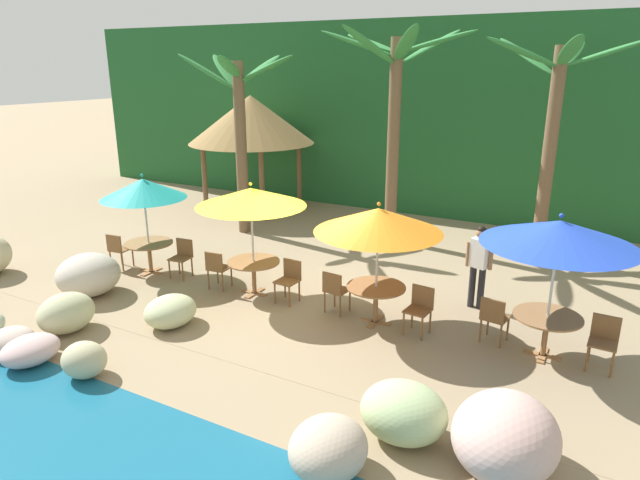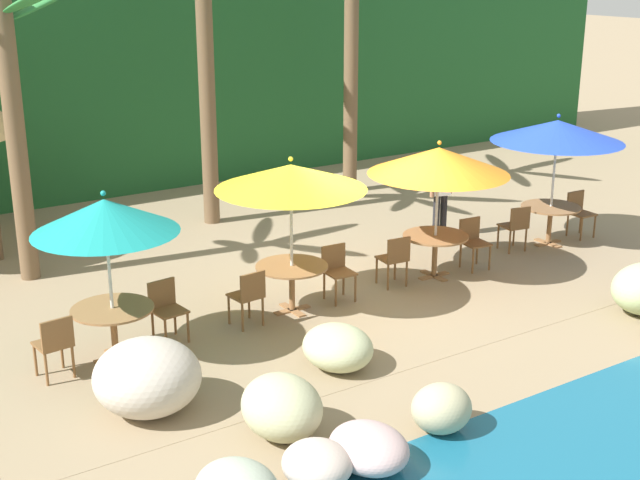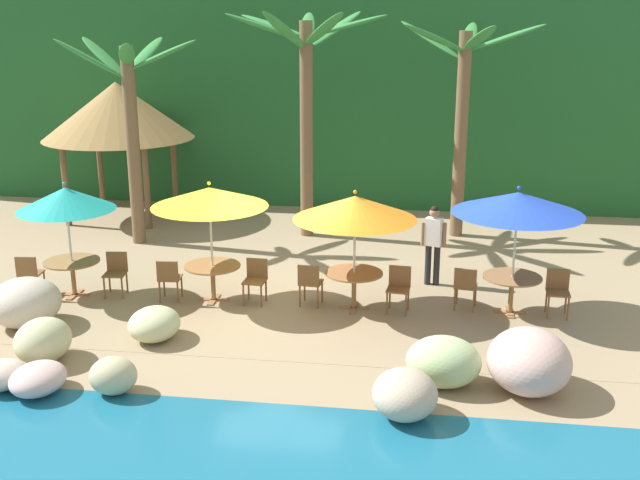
{
  "view_description": "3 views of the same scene",
  "coord_description": "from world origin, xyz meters",
  "px_view_note": "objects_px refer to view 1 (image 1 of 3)",
  "views": [
    {
      "loc": [
        5.06,
        -8.96,
        4.67
      ],
      "look_at": [
        0.1,
        0.13,
        1.38
      ],
      "focal_mm": 31.18,
      "sensor_mm": 36.0,
      "label": 1
    },
    {
      "loc": [
        -7.8,
        -10.6,
        5.15
      ],
      "look_at": [
        -0.74,
        0.16,
        0.97
      ],
      "focal_mm": 48.86,
      "sensor_mm": 36.0,
      "label": 2
    },
    {
      "loc": [
        2.69,
        -13.83,
        5.47
      ],
      "look_at": [
        0.75,
        -0.14,
        1.37
      ],
      "focal_mm": 42.94,
      "sensor_mm": 36.0,
      "label": 3
    }
  ],
  "objects_px": {
    "chair_yellow_seaward": "(289,278)",
    "chair_blue_inland": "(494,317)",
    "chair_teal_seaward": "(182,255)",
    "dining_table_orange": "(376,292)",
    "chair_teal_inland": "(118,248)",
    "dining_table_yellow": "(254,267)",
    "umbrella_yellow": "(251,197)",
    "chair_orange_inland": "(335,289)",
    "umbrella_orange": "(378,220)",
    "chair_orange_seaward": "(420,307)",
    "palm_tree_second": "(395,93)",
    "umbrella_blue": "(559,233)",
    "palapa_hut": "(251,120)",
    "chair_blue_seaward": "(604,339)",
    "palm_tree_third": "(553,112)",
    "chair_yellow_inland": "(217,267)",
    "dining_table_teal": "(149,248)",
    "umbrella_teal": "(143,189)",
    "waiter_in_white": "(479,261)",
    "dining_table_blue": "(547,323)",
    "palm_tree_nearest": "(240,116)"
  },
  "relations": [
    {
      "from": "umbrella_orange",
      "to": "waiter_in_white",
      "type": "relative_size",
      "value": 1.38
    },
    {
      "from": "dining_table_teal",
      "to": "chair_orange_inland",
      "type": "bearing_deg",
      "value": 0.88
    },
    {
      "from": "umbrella_blue",
      "to": "umbrella_teal",
      "type": "bearing_deg",
      "value": -178.28
    },
    {
      "from": "chair_yellow_seaward",
      "to": "chair_blue_seaward",
      "type": "xyz_separation_m",
      "value": [
        5.76,
        0.15,
        0.0
      ]
    },
    {
      "from": "chair_orange_inland",
      "to": "chair_blue_seaward",
      "type": "bearing_deg",
      "value": 2.95
    },
    {
      "from": "palm_tree_second",
      "to": "umbrella_orange",
      "type": "bearing_deg",
      "value": -71.06
    },
    {
      "from": "chair_teal_seaward",
      "to": "dining_table_orange",
      "type": "height_order",
      "value": "chair_teal_seaward"
    },
    {
      "from": "chair_blue_seaward",
      "to": "palm_tree_third",
      "type": "relative_size",
      "value": 0.16
    },
    {
      "from": "chair_yellow_seaward",
      "to": "dining_table_orange",
      "type": "height_order",
      "value": "chair_yellow_seaward"
    },
    {
      "from": "chair_yellow_seaward",
      "to": "dining_table_teal",
      "type": "bearing_deg",
      "value": -177.54
    },
    {
      "from": "umbrella_teal",
      "to": "chair_orange_seaward",
      "type": "xyz_separation_m",
      "value": [
        6.51,
        0.08,
        -1.49
      ]
    },
    {
      "from": "palm_tree_third",
      "to": "waiter_in_white",
      "type": "relative_size",
      "value": 3.14
    },
    {
      "from": "chair_orange_seaward",
      "to": "palm_tree_second",
      "type": "bearing_deg",
      "value": 117.26
    },
    {
      "from": "chair_blue_inland",
      "to": "palm_tree_second",
      "type": "relative_size",
      "value": 0.16
    },
    {
      "from": "umbrella_teal",
      "to": "chair_yellow_seaward",
      "type": "distance_m",
      "value": 4.01
    },
    {
      "from": "dining_table_yellow",
      "to": "palm_tree_second",
      "type": "relative_size",
      "value": 0.2
    },
    {
      "from": "dining_table_orange",
      "to": "chair_yellow_seaward",
      "type": "bearing_deg",
      "value": 177.62
    },
    {
      "from": "chair_yellow_inland",
      "to": "dining_table_orange",
      "type": "bearing_deg",
      "value": 2.11
    },
    {
      "from": "umbrella_teal",
      "to": "palm_tree_nearest",
      "type": "distance_m",
      "value": 4.02
    },
    {
      "from": "umbrella_blue",
      "to": "chair_teal_inland",
      "type": "bearing_deg",
      "value": -177.37
    },
    {
      "from": "chair_blue_seaward",
      "to": "chair_blue_inland",
      "type": "xyz_separation_m",
      "value": [
        -1.71,
        -0.02,
        0.0
      ]
    },
    {
      "from": "umbrella_orange",
      "to": "dining_table_orange",
      "type": "bearing_deg",
      "value": -90.0
    },
    {
      "from": "chair_yellow_seaward",
      "to": "dining_table_yellow",
      "type": "bearing_deg",
      "value": -177.18
    },
    {
      "from": "chair_blue_inland",
      "to": "waiter_in_white",
      "type": "height_order",
      "value": "waiter_in_white"
    },
    {
      "from": "palapa_hut",
      "to": "chair_teal_seaward",
      "type": "bearing_deg",
      "value": -69.49
    },
    {
      "from": "chair_teal_inland",
      "to": "umbrella_teal",
      "type": "bearing_deg",
      "value": 11.8
    },
    {
      "from": "palm_tree_second",
      "to": "palapa_hut",
      "type": "distance_m",
      "value": 5.56
    },
    {
      "from": "dining_table_orange",
      "to": "palapa_hut",
      "type": "relative_size",
      "value": 0.27
    },
    {
      "from": "chair_teal_seaward",
      "to": "chair_yellow_inland",
      "type": "distance_m",
      "value": 1.21
    },
    {
      "from": "chair_yellow_inland",
      "to": "dining_table_blue",
      "type": "relative_size",
      "value": 0.79
    },
    {
      "from": "dining_table_teal",
      "to": "chair_teal_seaward",
      "type": "height_order",
      "value": "chair_teal_seaward"
    },
    {
      "from": "chair_yellow_seaward",
      "to": "chair_blue_inland",
      "type": "relative_size",
      "value": 1.0
    },
    {
      "from": "chair_yellow_inland",
      "to": "chair_blue_seaward",
      "type": "relative_size",
      "value": 1.0
    },
    {
      "from": "chair_orange_seaward",
      "to": "palm_tree_second",
      "type": "distance_m",
      "value": 6.57
    },
    {
      "from": "chair_teal_inland",
      "to": "chair_yellow_seaward",
      "type": "relative_size",
      "value": 1.0
    },
    {
      "from": "chair_orange_seaward",
      "to": "palm_tree_third",
      "type": "distance_m",
      "value": 6.4
    },
    {
      "from": "chair_blue_seaward",
      "to": "chair_orange_inland",
      "type": "bearing_deg",
      "value": -177.05
    },
    {
      "from": "chair_yellow_seaward",
      "to": "chair_orange_seaward",
      "type": "relative_size",
      "value": 1.0
    },
    {
      "from": "dining_table_orange",
      "to": "palapa_hut",
      "type": "bearing_deg",
      "value": 139.2
    },
    {
      "from": "umbrella_yellow",
      "to": "chair_orange_seaward",
      "type": "height_order",
      "value": "umbrella_yellow"
    },
    {
      "from": "chair_blue_inland",
      "to": "palm_tree_nearest",
      "type": "distance_m",
      "value": 9.04
    },
    {
      "from": "chair_blue_seaward",
      "to": "palapa_hut",
      "type": "bearing_deg",
      "value": 151.69
    },
    {
      "from": "umbrella_yellow",
      "to": "chair_orange_inland",
      "type": "bearing_deg",
      "value": -1.3
    },
    {
      "from": "umbrella_orange",
      "to": "dining_table_orange",
      "type": "height_order",
      "value": "umbrella_orange"
    },
    {
      "from": "umbrella_yellow",
      "to": "palm_tree_second",
      "type": "xyz_separation_m",
      "value": [
        1.09,
        4.94,
        1.85
      ]
    },
    {
      "from": "chair_teal_inland",
      "to": "dining_table_yellow",
      "type": "height_order",
      "value": "chair_teal_inland"
    },
    {
      "from": "umbrella_yellow",
      "to": "waiter_in_white",
      "type": "bearing_deg",
      "value": 20.04
    },
    {
      "from": "chair_orange_inland",
      "to": "umbrella_blue",
      "type": "xyz_separation_m",
      "value": [
        3.82,
        0.19,
        1.64
      ]
    },
    {
      "from": "dining_table_yellow",
      "to": "palm_tree_third",
      "type": "xyz_separation_m",
      "value": [
        4.87,
        5.43,
        2.99
      ]
    },
    {
      "from": "umbrella_yellow",
      "to": "chair_blue_inland",
      "type": "xyz_separation_m",
      "value": [
        4.9,
        0.18,
        -1.6
      ]
    }
  ]
}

